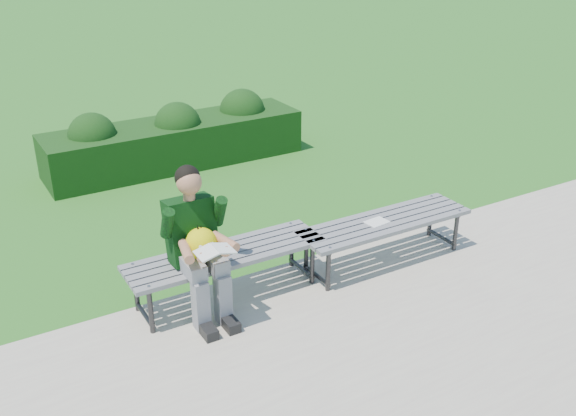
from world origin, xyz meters
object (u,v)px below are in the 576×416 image
at_px(bench_left, 226,258).
at_px(paper_sheet, 377,222).
at_px(bench_right, 385,225).
at_px(seated_boy, 197,240).
at_px(hedge, 176,137).

bearing_deg(bench_left, paper_sheet, -6.96).
bearing_deg(bench_right, paper_sheet, 180.00).
distance_m(bench_left, paper_sheet, 1.53).
height_order(bench_right, paper_sheet, bench_right).
bearing_deg(seated_boy, bench_right, -2.59).
distance_m(bench_left, seated_boy, 0.44).
relative_size(bench_right, paper_sheet, 7.63).
xyz_separation_m(bench_right, paper_sheet, (-0.10, 0.00, 0.06)).
distance_m(hedge, seated_boy, 3.78).
relative_size(bench_left, paper_sheet, 7.63).
bearing_deg(seated_boy, paper_sheet, -2.73).
height_order(bench_left, paper_sheet, bench_left).
xyz_separation_m(bench_left, bench_right, (1.61, -0.19, 0.00)).
height_order(bench_right, seated_boy, seated_boy).
bearing_deg(paper_sheet, bench_left, 173.04).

